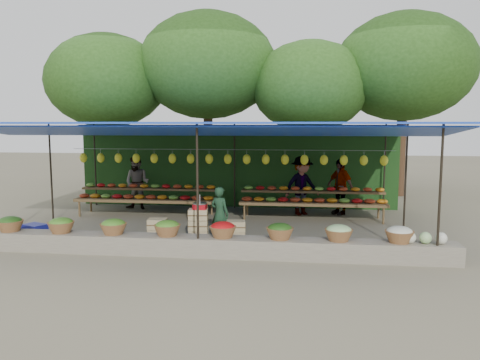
# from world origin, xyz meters

# --- Properties ---
(ground) EXTENTS (60.00, 60.00, 0.00)m
(ground) POSITION_xyz_m (0.00, 0.00, 0.00)
(ground) COLOR #69624D
(ground) RESTS_ON ground
(stone_curb) EXTENTS (10.60, 0.55, 0.40)m
(stone_curb) POSITION_xyz_m (0.00, -2.75, 0.20)
(stone_curb) COLOR #665C51
(stone_curb) RESTS_ON ground
(stall_canopy) EXTENTS (10.80, 6.60, 2.82)m
(stall_canopy) POSITION_xyz_m (0.00, 0.06, 2.68)
(stall_canopy) COLOR black
(stall_canopy) RESTS_ON ground
(produce_baskets) EXTENTS (8.98, 0.58, 0.34)m
(produce_baskets) POSITION_xyz_m (-0.10, -2.75, 0.56)
(produce_baskets) COLOR brown
(produce_baskets) RESTS_ON stone_curb
(netting_backdrop) EXTENTS (10.60, 0.06, 2.50)m
(netting_backdrop) POSITION_xyz_m (0.00, 3.15, 1.25)
(netting_backdrop) COLOR #234E1B
(netting_backdrop) RESTS_ON ground
(tree_row) EXTENTS (16.51, 5.50, 7.12)m
(tree_row) POSITION_xyz_m (0.50, 6.09, 4.70)
(tree_row) COLOR #382414
(tree_row) RESTS_ON ground
(fruit_table_left) EXTENTS (4.21, 0.95, 0.93)m
(fruit_table_left) POSITION_xyz_m (-2.49, 1.35, 0.61)
(fruit_table_left) COLOR #4A371D
(fruit_table_left) RESTS_ON ground
(fruit_table_right) EXTENTS (4.21, 0.95, 0.93)m
(fruit_table_right) POSITION_xyz_m (2.51, 1.35, 0.61)
(fruit_table_right) COLOR #4A371D
(fruit_table_right) RESTS_ON ground
(crate_counter) EXTENTS (2.39, 0.39, 0.77)m
(crate_counter) POSITION_xyz_m (-0.31, -1.56, 0.31)
(crate_counter) COLOR tan
(crate_counter) RESTS_ON ground
(weighing_scale) EXTENTS (0.33, 0.33, 0.35)m
(weighing_scale) POSITION_xyz_m (-0.24, -1.56, 0.85)
(weighing_scale) COLOR red
(weighing_scale) RESTS_ON crate_counter
(vendor_seated) EXTENTS (0.56, 0.48, 1.31)m
(vendor_seated) POSITION_xyz_m (0.23, -1.50, 0.65)
(vendor_seated) COLOR #1A3922
(vendor_seated) RESTS_ON ground
(customer_left) EXTENTS (0.94, 0.78, 1.73)m
(customer_left) POSITION_xyz_m (-3.12, 2.30, 0.87)
(customer_left) COLOR slate
(customer_left) RESTS_ON ground
(customer_mid) EXTENTS (1.35, 1.16, 1.81)m
(customer_mid) POSITION_xyz_m (2.20, 1.99, 0.90)
(customer_mid) COLOR slate
(customer_mid) RESTS_ON ground
(customer_right) EXTENTS (0.98, 1.04, 1.72)m
(customer_right) POSITION_xyz_m (3.36, 2.22, 0.86)
(customer_right) COLOR slate
(customer_right) RESTS_ON ground
(blue_crate_front) EXTENTS (0.64, 0.57, 0.32)m
(blue_crate_front) POSITION_xyz_m (-4.37, -1.66, 0.16)
(blue_crate_front) COLOR navy
(blue_crate_front) RESTS_ON ground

